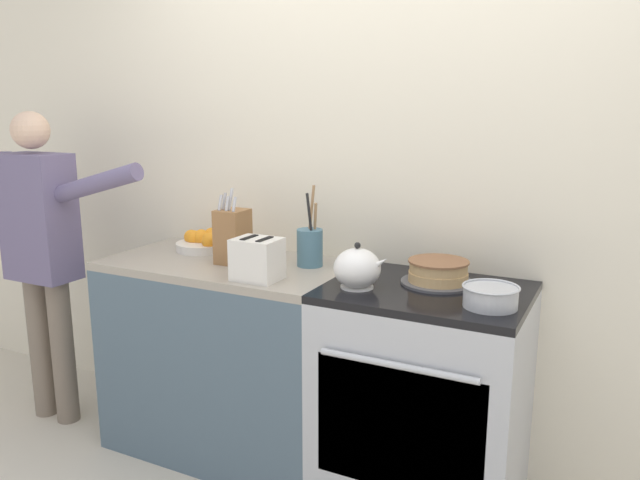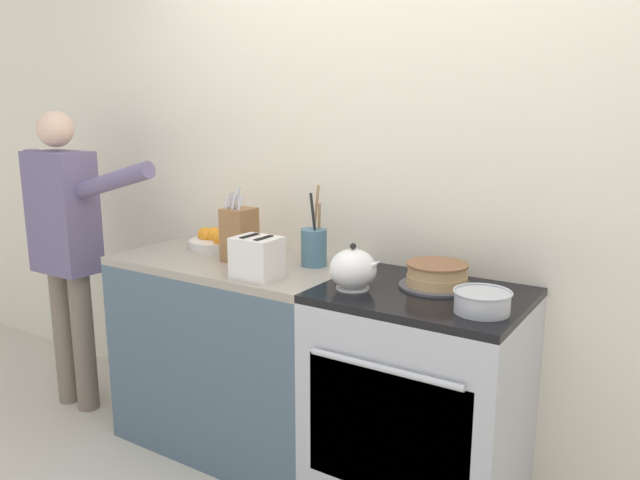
% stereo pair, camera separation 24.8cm
% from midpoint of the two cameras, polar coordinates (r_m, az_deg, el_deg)
% --- Properties ---
extents(wall_back, '(8.00, 0.04, 2.60)m').
position_cam_midpoint_polar(wall_back, '(2.67, 9.79, 6.26)').
color(wall_back, silver).
rests_on(wall_back, ground_plane).
extents(counter_cabinet, '(1.08, 0.59, 0.89)m').
position_cam_midpoint_polar(counter_cabinet, '(2.94, -5.21, -10.25)').
color(counter_cabinet, '#4C6070').
rests_on(counter_cabinet, ground_plane).
extents(stove_range, '(0.75, 0.62, 0.89)m').
position_cam_midpoint_polar(stove_range, '(2.53, 11.92, -14.42)').
color(stove_range, '#B7BABF').
rests_on(stove_range, ground_plane).
extents(layer_cake, '(0.29, 0.29, 0.09)m').
position_cam_midpoint_polar(layer_cake, '(2.42, 13.56, -3.26)').
color(layer_cake, '#4C4C51').
rests_on(layer_cake, stove_range).
extents(tea_kettle, '(0.22, 0.18, 0.18)m').
position_cam_midpoint_polar(tea_kettle, '(2.34, 6.11, -2.73)').
color(tea_kettle, white).
rests_on(tea_kettle, stove_range).
extents(mixing_bowl, '(0.20, 0.20, 0.08)m').
position_cam_midpoint_polar(mixing_bowl, '(2.18, 17.82, -5.41)').
color(mixing_bowl, '#B7BABF').
rests_on(mixing_bowl, stove_range).
extents(knife_block, '(0.12, 0.13, 0.33)m').
position_cam_midpoint_polar(knife_block, '(2.75, -4.83, 0.51)').
color(knife_block, olive).
rests_on(knife_block, counter_cabinet).
extents(utensil_crock, '(0.11, 0.11, 0.35)m').
position_cam_midpoint_polar(utensil_crock, '(2.66, 2.11, -0.60)').
color(utensil_crock, '#477084').
rests_on(utensil_crock, counter_cabinet).
extents(fruit_bowl, '(0.25, 0.25, 0.10)m').
position_cam_midpoint_polar(fruit_bowl, '(3.04, -7.26, -0.00)').
color(fruit_bowl, silver).
rests_on(fruit_bowl, counter_cabinet).
extents(toaster, '(0.19, 0.15, 0.17)m').
position_cam_midpoint_polar(toaster, '(2.48, -2.94, -1.65)').
color(toaster, silver).
rests_on(toaster, counter_cabinet).
extents(person_baker, '(0.90, 0.20, 1.54)m').
position_cam_midpoint_polar(person_baker, '(3.35, -20.29, 0.23)').
color(person_baker, '#7A6B5B').
rests_on(person_baker, ground_plane).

